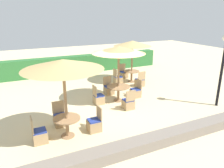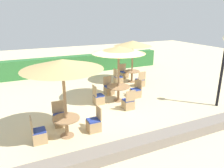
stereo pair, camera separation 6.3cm
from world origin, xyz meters
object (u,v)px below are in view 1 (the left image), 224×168
lamp_post (224,56)px  patio_chair_center_south (128,103)px  patio_chair_front_left_north (60,119)px  patio_chair_center_east (136,92)px  patio_chair_back_right_west (118,79)px  patio_chair_front_left_east (95,124)px  parasol_center (119,50)px  round_table_center (118,89)px  patio_chair_center_north (109,89)px  round_table_front_left (67,123)px  patio_chair_center_west (98,99)px  parasol_front_left (63,65)px  parasol_back_right (132,44)px  patio_chair_back_right_south (140,82)px  patio_chair_back_right_north (124,74)px  patio_chair_front_left_west (39,135)px  round_table_back_right (132,74)px

lamp_post → patio_chair_center_south: 4.68m
patio_chair_front_left_north → patio_chair_center_south: size_ratio=1.00×
patio_chair_center_east → patio_chair_back_right_west: same height
lamp_post → patio_chair_front_left_east: 6.37m
patio_chair_center_south → parasol_center: bearing=88.3°
lamp_post → patio_chair_back_right_west: size_ratio=3.57×
patio_chair_front_left_north → patio_chair_center_east: (4.20, 1.33, 0.00)m
lamp_post → patio_chair_front_left_east: lamp_post is taller
round_table_center → patio_chair_center_north: size_ratio=1.20×
round_table_front_left → round_table_center: round_table_center is taller
lamp_post → round_table_front_left: (-7.01, 0.33, -1.82)m
lamp_post → patio_chair_center_west: size_ratio=3.57×
patio_chair_center_north → parasol_center: bearing=91.7°
parasol_front_left → parasol_back_right: size_ratio=1.07×
patio_chair_center_west → patio_chair_back_right_west: same height
lamp_post → patio_chair_back_right_west: 6.06m
parasol_front_left → patio_chair_center_east: parasol_front_left is taller
patio_chair_front_left_east → patio_chair_back_right_south: 5.67m
lamp_post → patio_chair_center_south: lamp_post is taller
patio_chair_back_right_north → patio_chair_back_right_south: bearing=91.1°
round_table_front_left → patio_chair_back_right_south: (5.28, 3.66, -0.26)m
patio_chair_front_left_north → round_table_center: bearing=-157.9°
lamp_post → round_table_front_left: 7.25m
patio_chair_front_left_north → patio_chair_front_left_east: (1.05, -0.95, 0.00)m
patio_chair_front_left_east → parasol_back_right: bearing=-42.5°
patio_chair_front_left_north → parasol_back_right: (5.35, 3.75, 2.14)m
patio_chair_front_left_west → patio_chair_back_right_south: bearing=120.3°
round_table_front_left → round_table_back_right: size_ratio=0.97×
round_table_front_left → parasol_back_right: (5.29, 4.65, 1.87)m
patio_chair_front_left_east → patio_chair_back_right_west: same height
patio_chair_center_west → patio_chair_back_right_west: (2.29, 2.48, 0.00)m
round_table_front_left → round_table_back_right: bearing=41.3°
patio_chair_front_left_west → patio_chair_center_north: same height
patio_chair_back_right_south → round_table_center: bearing=-146.0°
patio_chair_front_left_west → patio_chair_center_east: (5.08, 2.22, 0.00)m
parasol_center → round_table_back_right: (2.19, 2.47, -1.98)m
parasol_center → patio_chair_front_left_west: bearing=-151.8°
patio_chair_back_right_west → patio_chair_center_south: bearing=-19.6°
patio_chair_front_left_north → parasol_back_right: parasol_back_right is taller
parasol_front_left → patio_chair_center_south: bearing=19.9°
patio_chair_center_south → patio_chair_center_west: bearing=131.9°
parasol_back_right → patio_chair_center_north: bearing=-147.6°
patio_chair_front_left_east → patio_chair_center_east: (3.15, 2.28, 0.00)m
round_table_center → patio_chair_front_left_west: bearing=-151.8°
patio_chair_center_south → round_table_center: bearing=88.3°
patio_chair_front_left_east → round_table_center: (2.11, 2.23, 0.34)m
round_table_center → round_table_front_left: bearing=-144.9°
parasol_front_left → patio_chair_front_left_west: bearing=178.9°
parasol_front_left → patio_chair_center_south: (3.07, 1.11, -2.31)m
round_table_center → round_table_back_right: bearing=48.4°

